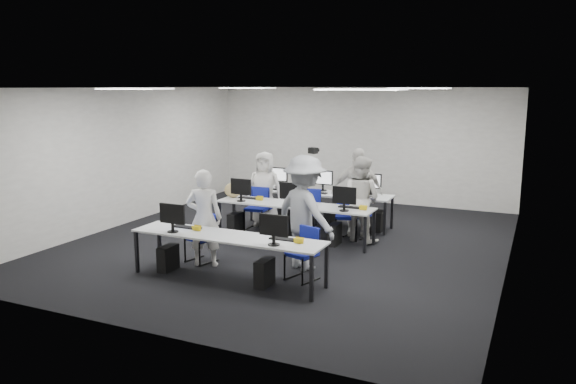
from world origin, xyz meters
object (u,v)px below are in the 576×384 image
at_px(desk_mid, 294,207).
at_px(chair_1, 302,264).
at_px(chair_0, 202,247).
at_px(student_2, 265,189).
at_px(chair_6, 306,217).
at_px(student_3, 357,192).
at_px(chair_3, 308,220).
at_px(photographer, 305,213).
at_px(student_0, 204,218).
at_px(chair_5, 264,214).
at_px(desk_front, 227,238).
at_px(chair_7, 357,223).
at_px(chair_2, 257,216).
at_px(student_1, 361,199).
at_px(chair_4, 347,225).

xyz_separation_m(desk_mid, chair_1, (1.07, -2.10, -0.42)).
bearing_deg(chair_0, student_2, 108.42).
height_order(chair_6, student_3, student_3).
bearing_deg(chair_6, student_3, -12.22).
xyz_separation_m(chair_3, photographer, (0.81, -2.12, 0.67)).
bearing_deg(student_0, chair_5, -105.46).
distance_m(desk_front, chair_7, 3.54).
bearing_deg(chair_1, chair_5, 144.40).
bearing_deg(desk_front, chair_2, 109.30).
bearing_deg(chair_2, chair_0, -91.86).
distance_m(desk_mid, chair_3, 0.69).
relative_size(student_1, photographer, 0.88).
distance_m(desk_front, chair_6, 3.52).
relative_size(student_3, photographer, 0.94).
distance_m(chair_6, student_2, 1.12).
bearing_deg(student_0, desk_front, 124.35).
height_order(chair_5, student_2, student_2).
bearing_deg(desk_front, chair_1, 25.24).
height_order(chair_3, chair_6, chair_3).
xyz_separation_m(desk_mid, chair_0, (-0.91, -1.96, -0.41)).
xyz_separation_m(chair_6, student_0, (-0.62, -3.01, 0.57)).
height_order(chair_0, student_3, student_3).
bearing_deg(student_0, student_3, -141.89).
bearing_deg(student_2, desk_mid, -48.33).
distance_m(desk_front, chair_2, 3.25).
xyz_separation_m(student_1, student_3, (-0.22, 0.42, 0.05)).
bearing_deg(chair_0, photographer, 27.54).
relative_size(chair_5, chair_6, 1.00).
xyz_separation_m(chair_3, student_1, (1.15, -0.07, 0.56)).
xyz_separation_m(chair_4, student_0, (-1.66, -2.63, 0.55)).
bearing_deg(chair_2, chair_1, -55.61).
height_order(chair_6, student_1, student_1).
distance_m(student_0, student_1, 3.26).
xyz_separation_m(desk_front, chair_6, (-0.12, 3.50, -0.41)).
relative_size(desk_mid, chair_2, 3.60).
distance_m(chair_3, chair_6, 0.37).
relative_size(chair_0, chair_3, 0.92).
relative_size(chair_4, chair_5, 1.07).
bearing_deg(student_2, student_0, -93.22).
relative_size(student_0, student_1, 0.98).
height_order(desk_front, chair_7, chair_7).
bearing_deg(chair_0, chair_5, 108.18).
xyz_separation_m(chair_6, photographer, (0.99, -2.45, 0.69)).
height_order(chair_3, photographer, photographer).
bearing_deg(chair_7, desk_front, -95.65).
relative_size(chair_0, chair_2, 0.95).
distance_m(desk_mid, student_2, 1.40).
distance_m(chair_4, chair_7, 0.28).
xyz_separation_m(student_1, photographer, (-0.34, -2.06, 0.11)).
relative_size(student_2, photographer, 0.85).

